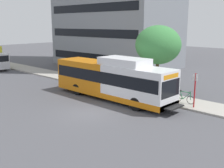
% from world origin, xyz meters
% --- Properties ---
extents(ground_plane, '(120.00, 120.00, 0.00)m').
position_xyz_m(ground_plane, '(0.00, 8.00, 0.00)').
color(ground_plane, '#4C4C51').
extents(sidewalk_curb, '(3.00, 56.00, 0.14)m').
position_xyz_m(sidewalk_curb, '(7.00, 6.00, 0.07)').
color(sidewalk_curb, '#A8A399').
rests_on(sidewalk_curb, ground).
extents(transit_bus, '(2.58, 12.25, 3.65)m').
position_xyz_m(transit_bus, '(3.90, 1.46, 1.70)').
color(transit_bus, white).
rests_on(transit_bus, ground).
extents(bus_stop_sign_pole, '(0.10, 0.36, 2.60)m').
position_xyz_m(bus_stop_sign_pole, '(6.06, -5.01, 1.65)').
color(bus_stop_sign_pole, red).
rests_on(bus_stop_sign_pole, sidewalk_curb).
extents(bicycle_parked, '(0.52, 1.76, 1.02)m').
position_xyz_m(bicycle_parked, '(6.65, -3.87, 0.56)').
color(bicycle_parked, black).
rests_on(bicycle_parked, sidewalk_curb).
extents(street_tree_near_stop, '(4.00, 4.00, 6.06)m').
position_xyz_m(street_tree_near_stop, '(7.77, -0.46, 4.49)').
color(street_tree_near_stop, '#4C3823').
rests_on(street_tree_near_stop, sidewalk_curb).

